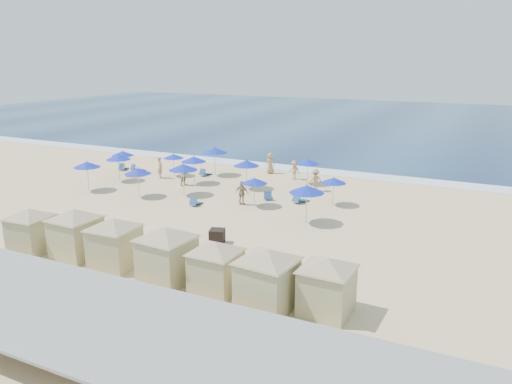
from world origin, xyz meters
TOP-DOWN VIEW (x-y plane):
  - ground at (0.00, 0.00)m, footprint 160.00×160.00m
  - ocean at (0.00, 55.00)m, footprint 160.00×80.00m
  - surf_line at (0.00, 15.50)m, footprint 160.00×2.50m
  - seawall at (0.00, -13.50)m, footprint 160.00×6.10m
  - trash_bin at (4.94, -4.21)m, footprint 1.03×1.03m
  - cabana_0 at (-3.33, -9.60)m, footprint 4.19×4.19m
  - cabana_1 at (-0.63, -9.09)m, footprint 4.54×4.54m
  - cabana_2 at (2.06, -9.22)m, footprint 4.44×4.44m
  - cabana_3 at (5.38, -9.47)m, footprint 4.64×4.64m
  - cabana_4 at (7.99, -9.45)m, footprint 4.17×4.17m
  - cabana_5 at (10.60, -9.74)m, footprint 4.56×4.56m
  - cabana_6 at (12.94, -9.09)m, footprint 4.24×4.24m
  - umbrella_0 at (-11.02, 6.67)m, footprint 1.97×1.97m
  - umbrella_1 at (-9.86, 4.79)m, footprint 2.08×2.08m
  - umbrella_2 at (-6.80, 8.33)m, footprint 1.79×1.79m
  - umbrella_3 at (-9.90, 1.27)m, footprint 2.11×2.11m
  - umbrella_4 at (-3.72, 10.16)m, footprint 2.26×2.26m
  - umbrella_5 at (-3.72, 6.82)m, footprint 2.07×2.07m
  - umbrella_6 at (-2.46, 3.45)m, footprint 2.19×2.19m
  - umbrella_7 at (0.94, 7.18)m, footprint 2.10×2.10m
  - umbrella_8 at (3.64, 3.15)m, footprint 1.86×1.86m
  - umbrella_9 at (4.74, 10.72)m, footprint 1.91×1.91m
  - umbrella_10 at (8.47, 5.84)m, footprint 1.82×1.82m
  - umbrella_11 at (8.17, 1.29)m, footprint 2.24×2.24m
  - umbrella_12 at (-5.19, 1.56)m, footprint 1.99×1.99m
  - beach_chair_0 at (-12.40, 8.16)m, footprint 0.97×1.40m
  - beach_chair_1 at (-10.94, 8.29)m, footprint 1.07×1.46m
  - beach_chair_2 at (-4.42, 9.57)m, footprint 0.73×1.31m
  - beach_chair_3 at (-0.18, 1.49)m, footprint 0.59×1.21m
  - beach_chair_4 at (3.75, 5.15)m, footprint 1.01×1.37m
  - beach_chair_5 at (6.16, 5.35)m, footprint 1.00×1.46m
  - beachgoer_0 at (-7.39, 7.14)m, footprint 0.79×0.78m
  - beachgoer_1 at (-4.06, 5.95)m, footprint 0.78×0.93m
  - beachgoer_2 at (2.68, 3.09)m, footprint 1.02×0.45m
  - beachgoer_3 at (6.05, 8.90)m, footprint 1.27×1.27m
  - beachgoer_4 at (0.37, 12.95)m, footprint 1.06×1.06m
  - beachgoer_5 at (3.16, 11.75)m, footprint 1.19×0.90m

SIDE VIEW (x-z plane):
  - ground at x=0.00m, z-range 0.00..0.00m
  - ocean at x=0.00m, z-range 0.00..0.06m
  - surf_line at x=0.00m, z-range 0.00..0.08m
  - beach_chair_3 at x=-0.18m, z-range -0.10..0.55m
  - beach_chair_2 at x=-4.42m, z-range -0.11..0.58m
  - beach_chair_4 at x=3.75m, z-range -0.11..0.58m
  - beach_chair_0 at x=-12.40m, z-range -0.11..0.60m
  - beach_chair_1 at x=-10.94m, z-range -0.11..0.62m
  - beach_chair_5 at x=6.16m, z-range -0.11..0.62m
  - trash_bin at x=4.94m, z-range 0.00..0.81m
  - seawall at x=0.00m, z-range 0.04..1.26m
  - beachgoer_5 at x=3.16m, z-range 0.00..1.64m
  - beachgoer_2 at x=2.68m, z-range 0.00..1.72m
  - beachgoer_1 at x=-4.06m, z-range 0.00..1.73m
  - beachgoer_3 at x=6.05m, z-range 0.00..1.76m
  - beachgoer_0 at x=-7.39m, z-range 0.00..1.85m
  - beachgoer_4 at x=0.37m, z-range 0.00..1.86m
  - cabana_4 at x=7.99m, z-range 0.19..2.81m
  - cabana_0 at x=-3.33m, z-range 0.19..2.82m
  - cabana_6 at x=12.94m, z-range 0.19..2.86m
  - cabana_2 at x=2.06m, z-range 0.20..2.99m
  - cabana_1 at x=-0.63m, z-range 0.21..3.06m
  - cabana_5 at x=10.60m, z-range 0.21..3.08m
  - cabana_3 at x=5.38m, z-range 0.21..3.13m
  - umbrella_2 at x=-6.80m, z-range 0.75..2.79m
  - umbrella_10 at x=8.47m, z-range 0.76..2.83m
  - umbrella_8 at x=3.64m, z-range 0.78..2.89m
  - umbrella_9 at x=4.74m, z-range 0.80..2.97m
  - umbrella_0 at x=-11.02m, z-range 0.82..3.07m
  - umbrella_12 at x=-5.19m, z-range 0.83..3.10m
  - umbrella_5 at x=-3.72m, z-range 0.87..3.23m
  - umbrella_1 at x=-9.86m, z-range 0.87..3.23m
  - umbrella_7 at x=0.94m, z-range 0.88..3.27m
  - umbrella_3 at x=-9.90m, z-range 0.88..3.28m
  - umbrella_6 at x=-2.46m, z-range 0.92..3.41m
  - umbrella_11 at x=8.17m, z-range 0.94..3.49m
  - umbrella_4 at x=-3.72m, z-range 0.95..3.52m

